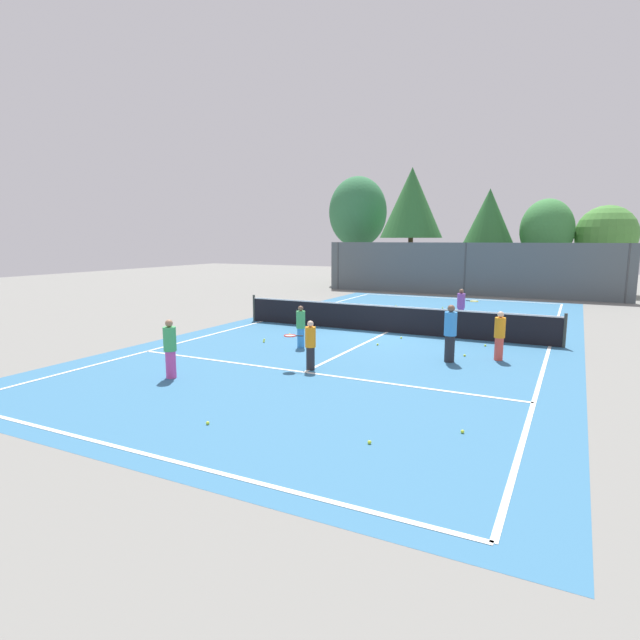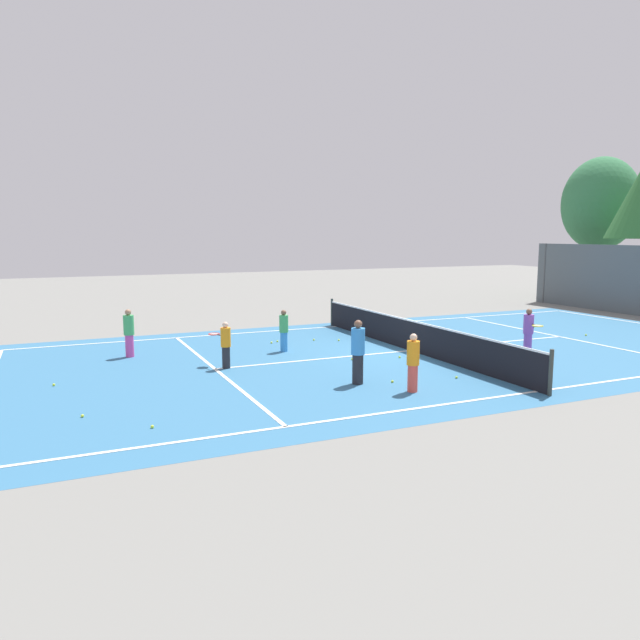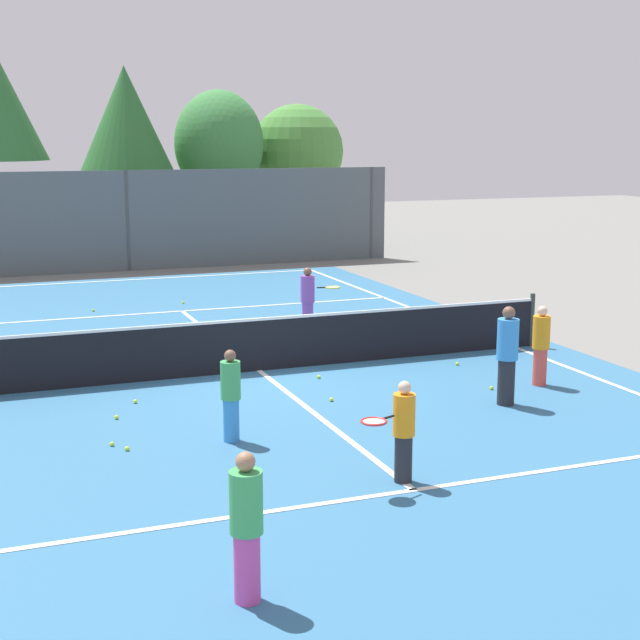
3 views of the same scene
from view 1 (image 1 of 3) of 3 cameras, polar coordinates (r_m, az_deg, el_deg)
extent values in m
plane|color=slate|center=(18.95, 7.56, -1.38)|extent=(80.00, 80.00, 0.00)
cube|color=teal|center=(18.95, 7.56, -1.38)|extent=(13.00, 25.00, 0.00)
cube|color=white|center=(21.37, -6.49, -0.16)|extent=(0.10, 24.00, 0.01)
cube|color=white|center=(17.94, 24.38, -2.69)|extent=(0.10, 24.00, 0.01)
cube|color=white|center=(8.98, -19.68, -13.79)|extent=(11.00, 0.10, 0.01)
cube|color=white|center=(30.42, 15.10, 2.33)|extent=(11.00, 0.10, 0.01)
cube|color=white|center=(13.22, -1.76, -5.87)|extent=(11.00, 0.10, 0.01)
cube|color=white|center=(25.01, 12.44, 1.03)|extent=(11.00, 0.10, 0.01)
cube|color=white|center=(18.95, 7.56, -1.36)|extent=(0.10, 12.80, 0.01)
cylinder|color=#333833|center=(21.51, -7.40, 1.35)|extent=(0.10, 0.10, 1.10)
cylinder|color=#333833|center=(17.83, 25.77, -1.08)|extent=(0.10, 0.10, 1.10)
cube|color=black|center=(18.87, 7.59, 0.03)|extent=(11.80, 0.03, 0.95)
cube|color=white|center=(18.80, 7.62, 1.54)|extent=(11.80, 0.04, 0.05)
cube|color=#515B60|center=(32.24, 15.96, 5.51)|extent=(18.00, 0.06, 3.20)
cylinder|color=#3F4447|center=(34.87, 2.05, 6.09)|extent=(0.12, 0.12, 3.20)
cylinder|color=#3F4447|center=(32.24, 15.96, 5.51)|extent=(0.12, 0.12, 3.20)
cylinder|color=#3F4447|center=(31.74, 31.22, 4.49)|extent=(0.12, 0.12, 3.20)
cylinder|color=brown|center=(35.77, 18.14, 5.05)|extent=(0.42, 0.42, 2.36)
cone|color=#2D6B33|center=(35.72, 18.41, 10.39)|extent=(3.88, 3.88, 4.31)
cylinder|color=brown|center=(35.49, 10.06, 6.25)|extent=(0.33, 0.33, 3.49)
cone|color=#2D6B33|center=(35.53, 10.25, 12.82)|extent=(4.19, 4.19, 4.66)
cylinder|color=brown|center=(38.94, 4.20, 6.57)|extent=(0.35, 0.35, 3.45)
ellipsoid|color=#337547|center=(38.96, 4.26, 11.99)|extent=(4.35, 4.09, 5.22)
cylinder|color=brown|center=(36.73, 29.14, 4.41)|extent=(0.36, 0.36, 2.31)
sphere|color=#4C8E3D|center=(36.66, 29.45, 8.32)|extent=(3.63, 3.63, 3.63)
cylinder|color=brown|center=(35.96, 23.82, 4.86)|extent=(0.35, 0.35, 2.49)
ellipsoid|color=#3D8442|center=(35.90, 24.10, 9.19)|extent=(3.28, 3.60, 3.94)
cylinder|color=purple|center=(21.17, 15.48, 0.39)|extent=(0.25, 0.25, 0.67)
cylinder|color=purple|center=(21.09, 15.55, 2.09)|extent=(0.31, 0.31, 0.59)
sphere|color=brown|center=(21.04, 15.59, 3.13)|extent=(0.18, 0.18, 0.18)
cylinder|color=black|center=(20.95, 16.29, 2.09)|extent=(0.20, 0.08, 0.03)
torus|color=yellow|center=(20.84, 16.91, 2.03)|extent=(0.41, 0.41, 0.03)
cylinder|color=silver|center=(20.84, 16.91, 2.03)|extent=(0.34, 0.34, 0.00)
cylinder|color=#388CD8|center=(16.15, -2.16, -2.01)|extent=(0.23, 0.23, 0.62)
cylinder|color=#3FA559|center=(16.05, -2.18, 0.04)|extent=(0.29, 0.29, 0.55)
sphere|color=brown|center=(16.00, -2.18, 1.31)|extent=(0.17, 0.17, 0.17)
cylinder|color=#232328|center=(13.42, -1.07, -4.33)|extent=(0.22, 0.22, 0.61)
cylinder|color=orange|center=(13.29, -1.08, -1.92)|extent=(0.28, 0.28, 0.54)
sphere|color=beige|center=(13.23, -1.09, -0.43)|extent=(0.17, 0.17, 0.17)
cylinder|color=black|center=(13.32, -2.32, -1.78)|extent=(0.20, 0.10, 0.03)
torus|color=red|center=(13.36, -3.39, -1.76)|extent=(0.43, 0.43, 0.03)
cylinder|color=silver|center=(13.36, -3.39, -1.76)|extent=(0.36, 0.36, 0.00)
cylinder|color=#232328|center=(14.70, 14.33, -3.14)|extent=(0.28, 0.28, 0.75)
cylinder|color=#388CD8|center=(14.57, 14.44, -0.42)|extent=(0.35, 0.35, 0.66)
sphere|color=brown|center=(14.51, 14.51, 1.27)|extent=(0.20, 0.20, 0.20)
cylinder|color=#D14799|center=(13.16, -16.39, -4.80)|extent=(0.25, 0.25, 0.68)
cylinder|color=#3FA559|center=(13.03, -16.51, -2.06)|extent=(0.31, 0.31, 0.60)
sphere|color=#A37556|center=(12.96, -16.59, -0.35)|extent=(0.19, 0.19, 0.19)
cylinder|color=#E54C3F|center=(15.32, 19.42, -3.08)|extent=(0.24, 0.24, 0.66)
cylinder|color=orange|center=(15.21, 19.54, -0.81)|extent=(0.30, 0.30, 0.57)
sphere|color=beige|center=(15.15, 19.61, 0.59)|extent=(0.18, 0.18, 0.18)
cube|color=green|center=(20.39, 11.92, -0.25)|extent=(0.47, 0.31, 0.36)
sphere|color=#CCE533|center=(20.38, 11.69, 0.36)|extent=(0.07, 0.07, 0.07)
sphere|color=#CCE533|center=(20.37, 12.23, 0.34)|extent=(0.07, 0.07, 0.07)
sphere|color=#CCE533|center=(17.82, 9.10, -1.98)|extent=(0.07, 0.07, 0.07)
sphere|color=#CCE533|center=(16.58, 6.48, -2.75)|extent=(0.07, 0.07, 0.07)
sphere|color=#CCE533|center=(17.04, -6.32, -2.43)|extent=(0.07, 0.07, 0.07)
sphere|color=#CCE533|center=(18.73, -1.11, -1.32)|extent=(0.07, 0.07, 0.07)
sphere|color=#CCE533|center=(17.18, 18.05, -2.73)|extent=(0.07, 0.07, 0.07)
sphere|color=#CCE533|center=(17.35, -6.29, -2.21)|extent=(0.07, 0.07, 0.07)
sphere|color=#CCE533|center=(9.58, 15.69, -11.96)|extent=(0.07, 0.07, 0.07)
sphere|color=#CCE533|center=(15.54, 15.91, -3.85)|extent=(0.07, 0.07, 0.07)
sphere|color=#CCE533|center=(18.28, -3.43, -1.60)|extent=(0.07, 0.07, 0.07)
sphere|color=#CCE533|center=(8.83, 5.57, -13.49)|extent=(0.07, 0.07, 0.07)
sphere|color=#CCE533|center=(9.86, -12.49, -11.21)|extent=(0.07, 0.07, 0.07)
sphere|color=#CCE533|center=(26.30, 8.51, 1.59)|extent=(0.07, 0.07, 0.07)
sphere|color=#CCE533|center=(25.93, 13.58, 1.33)|extent=(0.07, 0.07, 0.07)
camera|label=2|loc=(12.22, 81.13, 2.94)|focal=33.56mm
camera|label=3|loc=(11.24, -56.82, 9.54)|focal=52.78mm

